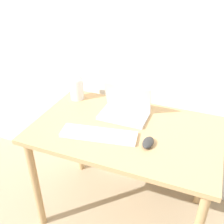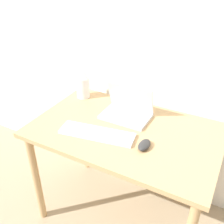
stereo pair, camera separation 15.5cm
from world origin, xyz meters
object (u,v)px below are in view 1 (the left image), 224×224
Objects in this scene: laptop at (125,109)px; mouse at (148,142)px; vase at (77,85)px; keyboard at (99,134)px.

mouse is at bearing -48.38° from laptop.
mouse is 0.49× the size of vase.
laptop is 2.80× the size of mouse.
laptop is at bearing 131.62° from mouse.
keyboard is 4.21× the size of mouse.
laptop is 0.67× the size of keyboard.
mouse is at bearing 4.44° from keyboard.
mouse is at bearing -28.75° from vase.
vase reaches higher than keyboard.
mouse is (0.23, -0.25, -0.03)m from laptop.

